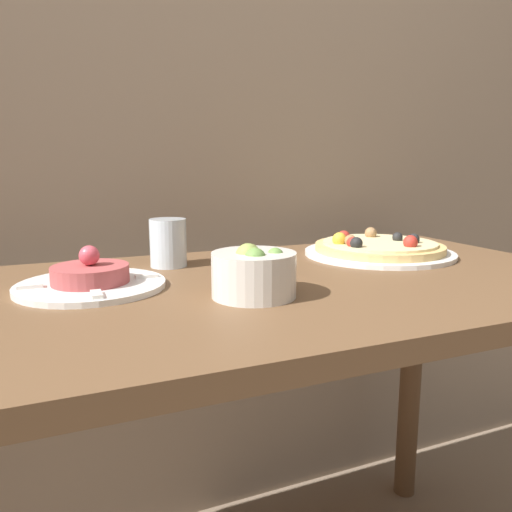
# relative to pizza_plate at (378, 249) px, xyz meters

# --- Properties ---
(back_wall) EXTENTS (8.00, 0.05, 2.60)m
(back_wall) POSITION_rel_pizza_plate_xyz_m (-0.36, 0.33, 0.51)
(back_wall) COLOR #84705B
(back_wall) RESTS_ON ground_plane
(dining_table) EXTENTS (1.34, 0.68, 0.78)m
(dining_table) POSITION_rel_pizza_plate_xyz_m (-0.36, -0.13, -0.13)
(dining_table) COLOR brown
(dining_table) RESTS_ON ground_plane
(pizza_plate) EXTENTS (0.34, 0.34, 0.06)m
(pizza_plate) POSITION_rel_pizza_plate_xyz_m (0.00, 0.00, 0.00)
(pizza_plate) COLOR white
(pizza_plate) RESTS_ON dining_table
(tartare_plate) EXTENTS (0.25, 0.25, 0.07)m
(tartare_plate) POSITION_rel_pizza_plate_xyz_m (-0.64, -0.06, -0.00)
(tartare_plate) COLOR white
(tartare_plate) RESTS_ON dining_table
(small_bowl) EXTENTS (0.14, 0.14, 0.09)m
(small_bowl) POSITION_rel_pizza_plate_xyz_m (-0.40, -0.22, 0.02)
(small_bowl) COLOR silver
(small_bowl) RESTS_ON dining_table
(drinking_glass) EXTENTS (0.07, 0.07, 0.10)m
(drinking_glass) POSITION_rel_pizza_plate_xyz_m (-0.47, 0.07, 0.03)
(drinking_glass) COLOR silver
(drinking_glass) RESTS_ON dining_table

